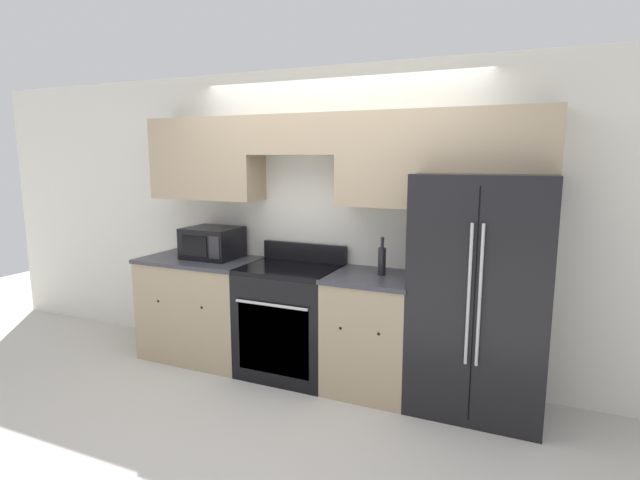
{
  "coord_description": "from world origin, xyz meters",
  "views": [
    {
      "loc": [
        1.62,
        -3.32,
        1.85
      ],
      "look_at": [
        -0.0,
        0.31,
        1.19
      ],
      "focal_mm": 28.0,
      "sensor_mm": 36.0,
      "label": 1
    }
  ],
  "objects_px": {
    "bottle": "(382,260)",
    "refrigerator": "(480,294)",
    "oven_range": "(290,320)",
    "microwave": "(213,243)"
  },
  "relations": [
    {
      "from": "bottle",
      "to": "refrigerator",
      "type": "bearing_deg",
      "value": 0.87
    },
    {
      "from": "refrigerator",
      "to": "bottle",
      "type": "bearing_deg",
      "value": -179.13
    },
    {
      "from": "refrigerator",
      "to": "bottle",
      "type": "relative_size",
      "value": 5.79
    },
    {
      "from": "oven_range",
      "to": "microwave",
      "type": "distance_m",
      "value": 1.03
    },
    {
      "from": "refrigerator",
      "to": "bottle",
      "type": "distance_m",
      "value": 0.77
    },
    {
      "from": "oven_range",
      "to": "microwave",
      "type": "height_order",
      "value": "microwave"
    },
    {
      "from": "refrigerator",
      "to": "bottle",
      "type": "height_order",
      "value": "refrigerator"
    },
    {
      "from": "oven_range",
      "to": "microwave",
      "type": "bearing_deg",
      "value": 175.33
    },
    {
      "from": "oven_range",
      "to": "bottle",
      "type": "xyz_separation_m",
      "value": [
        0.79,
        0.04,
        0.58
      ]
    },
    {
      "from": "oven_range",
      "to": "refrigerator",
      "type": "distance_m",
      "value": 1.58
    }
  ]
}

